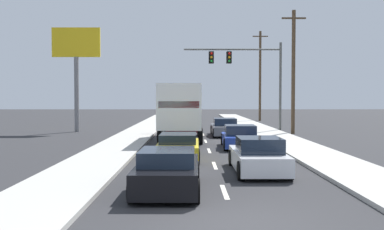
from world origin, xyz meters
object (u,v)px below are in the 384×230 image
box_truck (181,109)px  car_yellow (178,147)px  utility_pole_mid (293,70)px  roadside_billboard (76,58)px  car_black (168,171)px  traffic_signal_mast (241,65)px  car_blue (240,138)px  utility_pole_far (260,75)px  car_gray (225,128)px  car_white (258,157)px

box_truck → car_yellow: size_ratio=2.02×
utility_pole_mid → roadside_billboard: (-16.79, 2.20, 1.10)m
car_black → roadside_billboard: 24.76m
traffic_signal_mast → roadside_billboard: 13.20m
car_blue → car_black: bearing=-106.8°
utility_pole_far → roadside_billboard: (-17.30, -16.73, 0.48)m
car_blue → traffic_signal_mast: traffic_signal_mast is taller
traffic_signal_mast → utility_pole_far: size_ratio=0.75×
box_truck → car_black: 15.22m
car_gray → car_blue: bearing=-88.4°
car_blue → roadside_billboard: 17.29m
box_truck → roadside_billboard: bearing=138.3°
car_black → traffic_signal_mast: traffic_signal_mast is taller
car_yellow → roadside_billboard: (-8.50, 15.83, 5.33)m
car_yellow → car_white: 4.77m
roadside_billboard → car_gray: bearing=-18.1°
car_black → utility_pole_mid: (8.43, 20.49, 4.19)m
car_black → car_blue: (3.38, 11.18, -0.02)m
utility_pole_mid → car_blue: bearing=-118.4°
car_yellow → utility_pole_far: size_ratio=0.43×
box_truck → car_black: bearing=-90.5°
roadside_billboard → utility_pole_mid: bearing=-7.5°
car_white → utility_pole_mid: size_ratio=0.46×
car_gray → traffic_signal_mast: 6.57m
car_gray → utility_pole_far: (5.77, 20.50, 4.82)m
car_yellow → roadside_billboard: roadside_billboard is taller
car_black → car_white: bearing=45.2°
car_black → traffic_signal_mast: size_ratio=0.55×
car_gray → roadside_billboard: 13.24m
car_blue → utility_pole_far: bearing=78.9°
car_yellow → car_white: (3.00, -3.71, 0.05)m
box_truck → car_gray: 5.07m
box_truck → car_blue: (3.26, -3.97, -1.48)m
car_black → car_white: (3.13, 3.16, 0.01)m
car_yellow → utility_pole_far: 34.08m
box_truck → traffic_signal_mast: 9.84m
car_black → car_yellow: bearing=88.9°
car_white → utility_pole_far: size_ratio=0.41×
utility_pole_mid → box_truck: bearing=-147.2°
car_yellow → car_gray: (3.03, 12.06, 0.04)m
box_truck → traffic_signal_mast: (4.69, 8.00, 3.29)m
car_white → utility_pole_mid: (5.29, 17.33, 4.18)m
box_truck → car_gray: bearing=51.2°
car_gray → car_white: car_white is taller
utility_pole_far → car_blue: bearing=-101.1°
car_black → roadside_billboard: (-8.37, 22.70, 5.29)m
car_yellow → roadside_billboard: size_ratio=0.54×
car_black → roadside_billboard: size_ratio=0.52×
utility_pole_far → car_white: bearing=-99.1°
car_gray → roadside_billboard: roadside_billboard is taller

